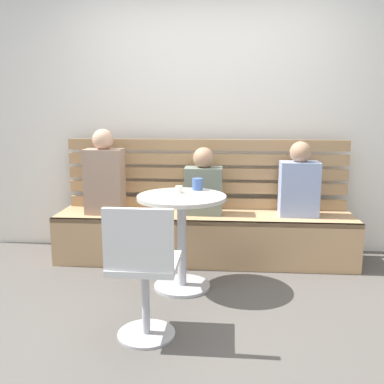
{
  "coord_description": "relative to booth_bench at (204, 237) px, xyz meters",
  "views": [
    {
      "loc": [
        0.19,
        -2.64,
        1.39
      ],
      "look_at": [
        -0.07,
        0.66,
        0.75
      ],
      "focal_mm": 40.61,
      "sensor_mm": 36.0,
      "label": 1
    }
  ],
  "objects": [
    {
      "name": "back_wall",
      "position": [
        0.0,
        0.44,
        1.23
      ],
      "size": [
        5.2,
        0.1,
        2.9
      ],
      "primitive_type": "cube",
      "color": "silver",
      "rests_on": "ground"
    },
    {
      "name": "booth_bench",
      "position": [
        0.0,
        0.0,
        0.0
      ],
      "size": [
        2.7,
        0.52,
        0.44
      ],
      "color": "tan",
      "rests_on": "ground"
    },
    {
      "name": "cafe_table",
      "position": [
        -0.14,
        -0.63,
        0.3
      ],
      "size": [
        0.68,
        0.68,
        0.74
      ],
      "color": "#ADADB2",
      "rests_on": "ground"
    },
    {
      "name": "person_adult",
      "position": [
        -0.91,
        -0.01,
        0.56
      ],
      "size": [
        0.34,
        0.22,
        0.77
      ],
      "color": "#9E7F6B",
      "rests_on": "booth_bench"
    },
    {
      "name": "person_child_left",
      "position": [
        -0.01,
        0.03,
        0.48
      ],
      "size": [
        0.34,
        0.22,
        0.61
      ],
      "color": "slate",
      "rests_on": "booth_bench"
    },
    {
      "name": "ground",
      "position": [
        0.0,
        -1.2,
        -0.22
      ],
      "size": [
        8.0,
        8.0,
        0.0
      ],
      "primitive_type": "plane",
      "color": "#514C47"
    },
    {
      "name": "cup_mug_blue",
      "position": [
        -0.04,
        -0.4,
        0.57
      ],
      "size": [
        0.08,
        0.08,
        0.09
      ],
      "primitive_type": "cylinder",
      "color": "#3D5B9E",
      "rests_on": "cafe_table"
    },
    {
      "name": "white_chair",
      "position": [
        -0.29,
        -1.44,
        0.24
      ],
      "size": [
        0.4,
        0.4,
        0.85
      ],
      "color": "#ADADB2",
      "rests_on": "ground"
    },
    {
      "name": "booth_backrest",
      "position": [
        0.0,
        0.24,
        0.56
      ],
      "size": [
        2.65,
        0.04,
        0.66
      ],
      "color": "#A68157",
      "rests_on": "booth_bench"
    },
    {
      "name": "person_child_middle",
      "position": [
        0.84,
        0.03,
        0.51
      ],
      "size": [
        0.34,
        0.22,
        0.67
      ],
      "color": "#8C9EC6",
      "rests_on": "booth_bench"
    },
    {
      "name": "cup_espresso_small",
      "position": [
        -0.17,
        -0.53,
        0.55
      ],
      "size": [
        0.06,
        0.06,
        0.05
      ],
      "primitive_type": "cylinder",
      "color": "silver",
      "rests_on": "cafe_table"
    }
  ]
}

